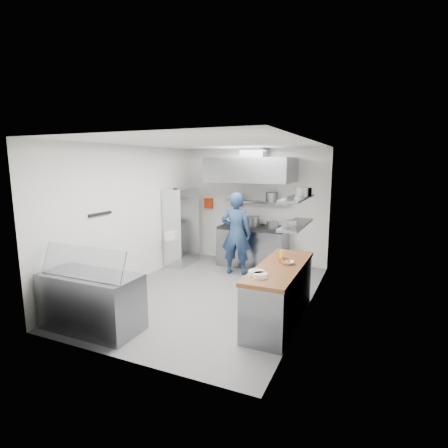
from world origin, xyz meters
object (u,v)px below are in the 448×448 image
at_px(gas_range, 253,247).
at_px(display_case, 92,302).
at_px(chef, 236,233).
at_px(wire_rack, 182,227).

distance_m(gas_range, display_case, 4.25).
bearing_deg(chef, gas_range, -109.01).
bearing_deg(gas_range, chef, -99.53).
bearing_deg(wire_rack, chef, -6.78).
xyz_separation_m(gas_range, display_case, (-1.10, -4.10, -0.03)).
bearing_deg(wire_rack, display_case, -81.41).
bearing_deg(display_case, gas_range, 74.98).
relative_size(gas_range, display_case, 1.07).
relative_size(gas_range, wire_rack, 0.86).
relative_size(wire_rack, display_case, 1.23).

